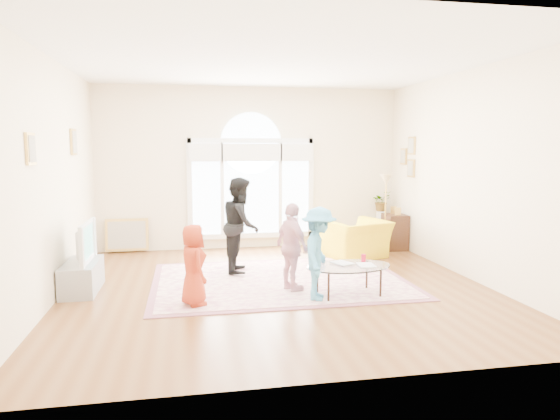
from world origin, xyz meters
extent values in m
plane|color=brown|center=(0.00, 0.00, 0.00)|extent=(6.00, 6.00, 0.00)
plane|color=beige|center=(0.00, 3.00, 1.60)|extent=(6.00, 0.00, 6.00)
plane|color=beige|center=(0.00, -3.00, 1.60)|extent=(6.00, 0.00, 6.00)
plane|color=beige|center=(-3.00, 0.00, 1.60)|extent=(0.00, 6.00, 6.00)
plane|color=beige|center=(3.00, 0.00, 1.60)|extent=(0.00, 6.00, 6.00)
plane|color=white|center=(0.00, 0.00, 3.20)|extent=(6.00, 6.00, 0.00)
cube|color=white|center=(0.00, 2.96, 0.25)|extent=(2.50, 0.08, 0.10)
cube|color=white|center=(0.00, 2.96, 2.15)|extent=(2.50, 0.08, 0.10)
cube|color=white|center=(-1.22, 2.96, 1.20)|extent=(0.10, 0.08, 2.00)
cube|color=white|center=(1.22, 2.96, 1.20)|extent=(0.10, 0.08, 2.00)
cube|color=#C6E2FF|center=(-0.90, 2.96, 1.20)|extent=(0.55, 0.02, 1.80)
cube|color=#C6E2FF|center=(0.90, 2.96, 1.20)|extent=(0.55, 0.02, 1.80)
cube|color=#C6E2FF|center=(0.00, 2.96, 1.20)|extent=(1.10, 0.02, 1.80)
cylinder|color=#C6E2FF|center=(0.00, 2.96, 2.10)|extent=(1.20, 0.02, 1.20)
cube|color=white|center=(-0.59, 2.95, 1.20)|extent=(0.07, 0.04, 1.80)
cube|color=white|center=(0.59, 2.95, 1.20)|extent=(0.07, 0.04, 1.80)
cube|color=white|center=(-0.90, 2.88, 1.92)|extent=(0.65, 0.12, 0.35)
cube|color=white|center=(0.00, 2.88, 1.92)|extent=(1.20, 0.12, 0.35)
cube|color=white|center=(0.90, 2.88, 1.92)|extent=(0.65, 0.12, 0.35)
cube|color=tan|center=(-2.98, 1.30, 2.10)|extent=(0.03, 0.34, 0.40)
cube|color=#ADA38E|center=(-2.96, 1.30, 2.10)|extent=(0.01, 0.28, 0.34)
cube|color=tan|center=(-2.98, -0.90, 2.00)|extent=(0.03, 0.30, 0.36)
cube|color=#ADA38E|center=(-2.96, -0.90, 2.00)|extent=(0.01, 0.24, 0.30)
cube|color=tan|center=(2.98, 2.05, 2.05)|extent=(0.03, 0.28, 0.34)
cube|color=#ADA38E|center=(2.96, 2.05, 2.05)|extent=(0.01, 0.22, 0.28)
cube|color=tan|center=(2.98, 2.05, 1.62)|extent=(0.03, 0.28, 0.34)
cube|color=#ADA38E|center=(2.96, 2.05, 1.62)|extent=(0.01, 0.22, 0.28)
cube|color=tan|center=(2.98, 2.40, 1.84)|extent=(0.03, 0.26, 0.32)
cube|color=#ADA38E|center=(2.96, 2.40, 1.84)|extent=(0.01, 0.20, 0.26)
cube|color=beige|center=(0.09, 0.33, 0.01)|extent=(3.60, 2.60, 0.02)
cube|color=#8A4F5E|center=(0.09, 0.33, 0.01)|extent=(3.80, 2.80, 0.01)
cube|color=gray|center=(-2.75, 0.30, 0.21)|extent=(0.45, 1.00, 0.42)
imported|color=black|center=(-2.75, 0.30, 0.70)|extent=(0.13, 0.99, 0.57)
cube|color=#5DCBBD|center=(-2.66, 0.30, 0.70)|extent=(0.02, 0.81, 0.46)
ellipsoid|color=silver|center=(0.87, -0.59, 0.41)|extent=(1.24, 0.86, 0.02)
cylinder|color=black|center=(1.23, -0.34, 0.20)|extent=(0.03, 0.03, 0.40)
cylinder|color=black|center=(0.48, -0.41, 0.20)|extent=(0.03, 0.03, 0.40)
cylinder|color=black|center=(1.27, -0.76, 0.20)|extent=(0.03, 0.03, 0.40)
cylinder|color=black|center=(0.52, -0.83, 0.20)|extent=(0.03, 0.03, 0.40)
imported|color=#B2A58C|center=(0.71, -0.55, 0.43)|extent=(0.32, 0.35, 0.03)
imported|color=#B2A58C|center=(0.99, -0.66, 0.43)|extent=(0.24, 0.31, 0.02)
cylinder|color=red|center=(1.13, -0.45, 0.48)|extent=(0.07, 0.07, 0.12)
imported|color=yellow|center=(1.77, 1.68, 0.34)|extent=(1.30, 1.22, 0.69)
cube|color=black|center=(2.78, 2.27, 0.35)|extent=(0.40, 0.50, 0.70)
cylinder|color=black|center=(2.50, 2.10, 0.01)|extent=(0.20, 0.20, 0.02)
cylinder|color=#BB923B|center=(2.50, 2.10, 0.68)|extent=(0.02, 0.02, 1.35)
cone|color=#CCB284|center=(2.50, 2.10, 1.40)|extent=(0.27, 0.27, 0.22)
cylinder|color=white|center=(2.70, 2.81, 0.35)|extent=(0.20, 0.20, 0.70)
imported|color=#33722D|center=(2.70, 2.81, 0.91)|extent=(0.46, 0.43, 0.42)
cube|color=tan|center=(-2.43, 2.90, 0.00)|extent=(0.80, 0.14, 0.62)
imported|color=#AC3218|center=(-1.21, -0.66, 0.54)|extent=(0.47, 0.58, 1.04)
imported|color=black|center=(-0.43, 0.97, 0.78)|extent=(0.69, 0.83, 1.53)
imported|color=#E6A7B2|center=(0.16, -0.25, 0.64)|extent=(0.53, 0.78, 1.23)
imported|color=#499ECD|center=(0.41, -0.72, 0.63)|extent=(0.71, 0.90, 1.23)
camera|label=1|loc=(-1.26, -6.93, 2.01)|focal=32.00mm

